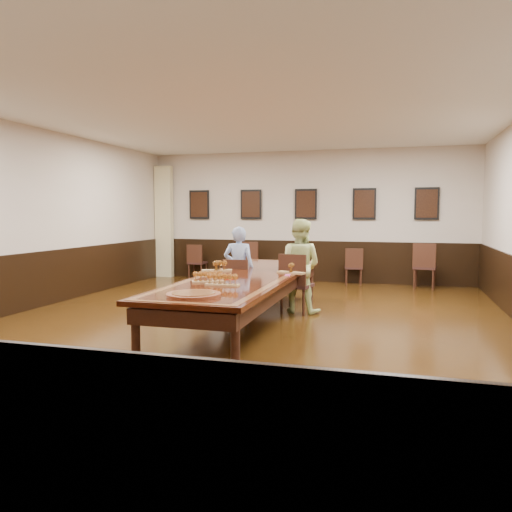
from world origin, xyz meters
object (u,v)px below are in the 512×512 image
(spare_chair_a, at_px, (197,262))
(conference_table, at_px, (247,284))
(spare_chair_c, at_px, (353,266))
(chair_woman, at_px, (297,283))
(spare_chair_b, at_px, (251,261))
(person_man, at_px, (239,269))
(carved_platter, at_px, (194,295))
(chair_man, at_px, (238,285))
(person_woman, at_px, (299,266))
(spare_chair_d, at_px, (425,266))

(spare_chair_a, relative_size, conference_table, 0.18)
(spare_chair_a, height_order, spare_chair_c, spare_chair_a)
(chair_woman, relative_size, spare_chair_b, 1.03)
(chair_woman, bearing_deg, person_man, 12.61)
(spare_chair_c, xyz_separation_m, person_man, (-1.63, -3.73, 0.30))
(chair_woman, bearing_deg, spare_chair_a, -37.96)
(spare_chair_c, bearing_deg, carved_platter, 71.26)
(chair_man, relative_size, conference_table, 0.18)
(person_woman, bearing_deg, spare_chair_b, -51.66)
(carved_platter, bearing_deg, spare_chair_d, 66.80)
(spare_chair_b, distance_m, carved_platter, 6.68)
(spare_chair_c, relative_size, carved_platter, 1.14)
(chair_man, bearing_deg, spare_chair_c, -119.16)
(spare_chair_b, height_order, spare_chair_d, spare_chair_d)
(spare_chair_d, height_order, person_man, person_man)
(spare_chair_d, distance_m, person_man, 4.77)
(spare_chair_d, bearing_deg, spare_chair_c, -0.04)
(spare_chair_c, relative_size, spare_chair_d, 0.84)
(spare_chair_b, relative_size, spare_chair_d, 0.96)
(spare_chair_b, height_order, person_man, person_man)
(person_woman, relative_size, carved_platter, 2.08)
(chair_man, relative_size, chair_woman, 0.90)
(chair_man, xyz_separation_m, spare_chair_a, (-2.33, 3.80, -0.02))
(spare_chair_d, bearing_deg, chair_man, 55.94)
(chair_man, relative_size, person_man, 0.63)
(person_woman, bearing_deg, spare_chair_c, -89.88)
(spare_chair_b, relative_size, spare_chair_c, 1.14)
(chair_woman, bearing_deg, spare_chair_d, -112.67)
(spare_chair_c, bearing_deg, spare_chair_d, 163.93)
(spare_chair_b, bearing_deg, spare_chair_c, -176.49)
(spare_chair_b, relative_size, person_man, 0.68)
(spare_chair_d, distance_m, person_woman, 4.03)
(spare_chair_b, distance_m, conference_table, 4.71)
(chair_woman, relative_size, spare_chair_d, 0.99)
(spare_chair_d, bearing_deg, chair_woman, 65.02)
(spare_chair_c, distance_m, carved_platter, 6.83)
(spare_chair_b, xyz_separation_m, spare_chair_c, (2.46, 0.16, -0.06))
(spare_chair_c, bearing_deg, chair_woman, 71.78)
(spare_chair_d, height_order, person_woman, person_woman)
(spare_chair_c, bearing_deg, person_woman, 71.78)
(chair_woman, height_order, spare_chair_b, chair_woman)
(chair_man, bearing_deg, person_man, -90.00)
(spare_chair_b, xyz_separation_m, carved_platter, (1.26, -6.55, 0.28))
(spare_chair_a, height_order, person_man, person_man)
(person_man, relative_size, carved_platter, 1.92)
(carved_platter, bearing_deg, spare_chair_b, 100.88)
(chair_woman, height_order, person_woman, person_woman)
(spare_chair_d, xyz_separation_m, conference_table, (-2.77, -4.49, 0.10))
(person_man, bearing_deg, chair_man, 90.00)
(chair_man, relative_size, spare_chair_a, 1.04)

